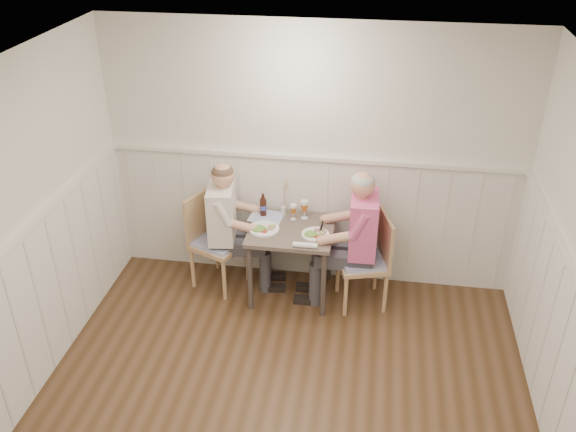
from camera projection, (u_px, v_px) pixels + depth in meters
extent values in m
cube|color=silver|center=(313.00, 159.00, 5.79)|extent=(4.00, 0.04, 2.60)
cube|color=white|center=(267.00, 108.00, 3.22)|extent=(4.00, 4.50, 0.02)
cube|color=silver|center=(311.00, 219.00, 6.10)|extent=(3.98, 0.03, 1.30)
cube|color=silver|center=(5.00, 348.00, 4.45)|extent=(0.03, 4.48, 1.30)
cube|color=silver|center=(576.00, 413.00, 3.92)|extent=(0.03, 4.48, 1.30)
cube|color=silver|center=(313.00, 158.00, 5.76)|extent=(3.98, 0.06, 0.04)
cube|color=brown|center=(291.00, 231.00, 5.74)|extent=(0.79, 0.70, 0.04)
cylinder|color=#3F3833|center=(250.00, 278.00, 5.71)|extent=(0.05, 0.05, 0.71)
cylinder|color=#3F3833|center=(262.00, 244.00, 6.23)|extent=(0.05, 0.05, 0.71)
cylinder|color=#3F3833|center=(323.00, 285.00, 5.62)|extent=(0.05, 0.05, 0.71)
cylinder|color=#3F3833|center=(330.00, 250.00, 6.14)|extent=(0.05, 0.05, 0.71)
cube|color=tan|center=(362.00, 263.00, 5.76)|extent=(0.55, 0.55, 0.04)
cube|color=#5665B6|center=(363.00, 259.00, 5.74)|extent=(0.49, 0.49, 0.03)
cube|color=tan|center=(385.00, 239.00, 5.66)|extent=(0.15, 0.44, 0.47)
cylinder|color=tan|center=(385.00, 293.00, 5.74)|extent=(0.04, 0.04, 0.43)
cylinder|color=tan|center=(346.00, 296.00, 5.70)|extent=(0.04, 0.04, 0.43)
cylinder|color=tan|center=(375.00, 271.00, 6.06)|extent=(0.04, 0.04, 0.43)
cylinder|color=tan|center=(338.00, 273.00, 6.02)|extent=(0.04, 0.04, 0.43)
cube|color=tan|center=(219.00, 244.00, 6.02)|extent=(0.61, 0.61, 0.04)
cube|color=#5665B6|center=(219.00, 240.00, 6.00)|extent=(0.55, 0.55, 0.03)
cube|color=tan|center=(201.00, 215.00, 5.99)|extent=(0.21, 0.44, 0.48)
cylinder|color=tan|center=(217.00, 250.00, 6.38)|extent=(0.04, 0.04, 0.45)
cylinder|color=tan|center=(248.00, 261.00, 6.20)|extent=(0.04, 0.04, 0.45)
cylinder|color=tan|center=(193.00, 268.00, 6.09)|extent=(0.04, 0.04, 0.45)
cylinder|color=tan|center=(224.00, 280.00, 5.91)|extent=(0.04, 0.04, 0.45)
cube|color=#3F3F47|center=(357.00, 281.00, 5.89)|extent=(0.46, 0.42, 0.46)
cube|color=#3F3F47|center=(337.00, 254.00, 5.76)|extent=(0.44, 0.38, 0.13)
cube|color=#D86493|center=(361.00, 224.00, 5.57)|extent=(0.26, 0.46, 0.57)
sphere|color=tan|center=(364.00, 184.00, 5.37)|extent=(0.23, 0.23, 0.23)
sphere|color=#A5A5A0|center=(364.00, 181.00, 5.36)|extent=(0.22, 0.22, 0.22)
cube|color=black|center=(321.00, 221.00, 5.61)|extent=(0.02, 0.07, 0.13)
cube|color=#3F3F47|center=(227.00, 266.00, 6.13)|extent=(0.49, 0.45, 0.45)
cube|color=#3F3F47|center=(246.00, 242.00, 5.98)|extent=(0.46, 0.41, 0.13)
cube|color=white|center=(224.00, 212.00, 5.82)|extent=(0.29, 0.47, 0.55)
sphere|color=tan|center=(222.00, 175.00, 5.63)|extent=(0.22, 0.22, 0.22)
sphere|color=#4C3828|center=(222.00, 172.00, 5.61)|extent=(0.21, 0.21, 0.21)
cylinder|color=white|center=(315.00, 234.00, 5.63)|extent=(0.26, 0.26, 0.02)
ellipsoid|color=#3F722D|center=(311.00, 233.00, 5.59)|extent=(0.13, 0.11, 0.05)
sphere|color=tan|center=(322.00, 232.00, 5.61)|extent=(0.03, 0.03, 0.03)
cube|color=#945754|center=(318.00, 230.00, 5.67)|extent=(0.08, 0.05, 0.01)
cylinder|color=white|center=(324.00, 230.00, 5.65)|extent=(0.05, 0.05, 0.03)
cylinder|color=white|center=(264.00, 229.00, 5.71)|extent=(0.29, 0.29, 0.02)
ellipsoid|color=#3F722D|center=(259.00, 227.00, 5.67)|extent=(0.14, 0.12, 0.05)
sphere|color=tan|center=(271.00, 226.00, 5.70)|extent=(0.04, 0.04, 0.04)
cylinder|color=silver|center=(304.00, 218.00, 5.90)|extent=(0.07, 0.07, 0.01)
cylinder|color=silver|center=(304.00, 214.00, 5.88)|extent=(0.01, 0.01, 0.08)
cone|color=#B96315|center=(305.00, 207.00, 5.84)|extent=(0.08, 0.08, 0.07)
cylinder|color=silver|center=(305.00, 203.00, 5.82)|extent=(0.08, 0.08, 0.03)
cylinder|color=silver|center=(293.00, 219.00, 5.88)|extent=(0.06, 0.06, 0.01)
cylinder|color=silver|center=(293.00, 216.00, 5.87)|extent=(0.01, 0.01, 0.07)
cone|color=#B96315|center=(293.00, 210.00, 5.83)|extent=(0.06, 0.06, 0.06)
cylinder|color=silver|center=(293.00, 206.00, 5.81)|extent=(0.06, 0.06, 0.03)
cylinder|color=black|center=(263.00, 208.00, 5.91)|extent=(0.06, 0.06, 0.17)
cone|color=black|center=(263.00, 198.00, 5.86)|extent=(0.06, 0.06, 0.04)
cylinder|color=black|center=(263.00, 195.00, 5.85)|extent=(0.03, 0.03, 0.03)
cylinder|color=#394CB2|center=(263.00, 207.00, 5.91)|extent=(0.07, 0.07, 0.05)
cylinder|color=white|center=(305.00, 245.00, 5.43)|extent=(0.22, 0.05, 0.05)
cylinder|color=silver|center=(283.00, 211.00, 5.95)|extent=(0.05, 0.05, 0.08)
cylinder|color=tan|center=(283.00, 197.00, 5.88)|extent=(0.03, 0.03, 0.27)
cone|color=tan|center=(283.00, 182.00, 5.80)|extent=(0.04, 0.04, 0.09)
cube|color=#5665B6|center=(266.00, 217.00, 5.92)|extent=(0.34, 0.28, 0.01)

